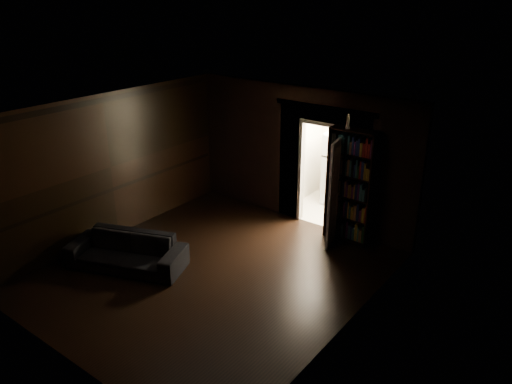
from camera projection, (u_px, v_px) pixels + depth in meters
ground at (212, 273)px, 8.58m from camera, size 5.50×5.50×0.00m
room_walls at (249, 164)px, 8.73m from camera, size 5.02×5.61×2.84m
kitchen_alcove at (348, 156)px, 10.69m from camera, size 2.20×1.80×2.60m
sofa at (126, 247)px, 8.64m from camera, size 2.21×1.55×0.78m
bookshelf at (351, 186)px, 9.34m from camera, size 0.95×0.66×2.20m
refrigerator at (343, 169)px, 11.05m from camera, size 0.82×0.77×1.65m
door at (335, 192)px, 9.30m from camera, size 0.24×0.84×2.05m
figurine at (348, 121)px, 8.93m from camera, size 0.09×0.09×0.27m
bottles at (346, 127)px, 10.72m from camera, size 0.55×0.31×0.23m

